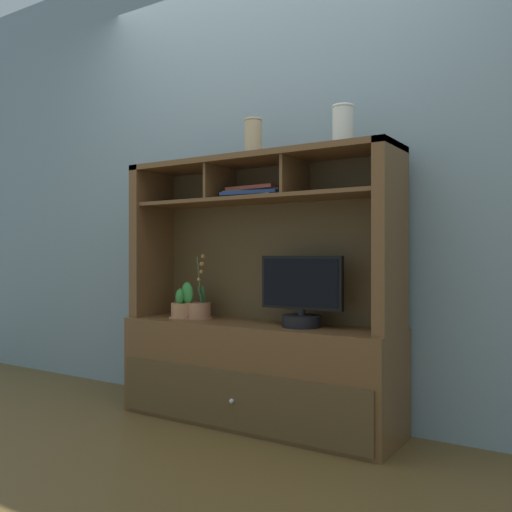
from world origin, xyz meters
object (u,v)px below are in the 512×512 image
object	(u,v)px
potted_fern	(183,305)
accent_vase	(343,126)
media_console	(257,342)
tv_monitor	(301,296)
ceramic_vase	(253,137)
magazine_stack_left	(256,193)
potted_orchid	(200,309)

from	to	relation	value
potted_fern	accent_vase	size ratio (longest dim) A/B	1.02
media_console	potted_fern	bearing A→B (deg)	-175.93
tv_monitor	ceramic_vase	xyz separation A→B (m)	(-0.28, -0.01, 0.81)
potted_fern	media_console	bearing A→B (deg)	4.07
magazine_stack_left	tv_monitor	bearing A→B (deg)	-7.09
media_console	tv_monitor	size ratio (longest dim) A/B	3.44
potted_orchid	magazine_stack_left	world-z (taller)	magazine_stack_left
media_console	potted_orchid	distance (m)	0.41
potted_fern	magazine_stack_left	distance (m)	0.76
media_console	ceramic_vase	xyz separation A→B (m)	(0.00, -0.03, 1.06)
potted_fern	magazine_stack_left	bearing A→B (deg)	5.27
magazine_stack_left	ceramic_vase	world-z (taller)	ceramic_vase
tv_monitor	potted_orchid	world-z (taller)	potted_orchid
accent_vase	tv_monitor	bearing A→B (deg)	-173.37
accent_vase	potted_fern	bearing A→B (deg)	-178.12
potted_fern	tv_monitor	bearing A→B (deg)	0.52
tv_monitor	magazine_stack_left	distance (m)	0.60
ceramic_vase	accent_vase	size ratio (longest dim) A/B	0.98
potted_fern	magazine_stack_left	world-z (taller)	magazine_stack_left
media_console	ceramic_vase	world-z (taller)	ceramic_vase
magazine_stack_left	accent_vase	world-z (taller)	accent_vase
potted_orchid	magazine_stack_left	bearing A→B (deg)	1.71
ceramic_vase	accent_vase	bearing A→B (deg)	3.77
potted_orchid	accent_vase	bearing A→B (deg)	0.00
magazine_stack_left	potted_fern	bearing A→B (deg)	-174.73
potted_orchid	potted_fern	size ratio (longest dim) A/B	1.78
media_console	potted_fern	world-z (taller)	media_console
magazine_stack_left	media_console	bearing A→B (deg)	-45.95
potted_fern	magazine_stack_left	size ratio (longest dim) A/B	0.59
potted_orchid	tv_monitor	bearing A→B (deg)	-2.15
potted_fern	ceramic_vase	distance (m)	1.00
media_console	ceramic_vase	distance (m)	1.06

